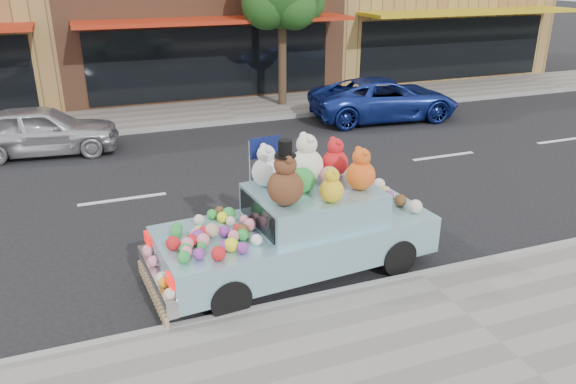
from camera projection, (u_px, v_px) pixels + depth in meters
name	position (u px, v px, depth m)	size (l,w,h in m)	color
ground	(299.00, 176.00, 13.09)	(120.00, 120.00, 0.00)	black
near_sidewalk	(483.00, 331.00, 7.44)	(60.00, 3.00, 0.12)	gray
far_sidewalk	(226.00, 111.00, 18.69)	(60.00, 3.00, 0.12)	gray
near_kerb	(419.00, 276.00, 8.74)	(60.00, 0.12, 0.13)	gray
far_kerb	(239.00, 121.00, 17.39)	(60.00, 0.12, 0.13)	gray
car_silver	(42.00, 130.00, 14.35)	(1.51, 3.76, 1.28)	silver
car_blue	(384.00, 99.00, 17.66)	(2.16, 4.68, 1.30)	navy
art_car	(297.00, 225.00, 8.77)	(4.60, 2.08, 2.32)	black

